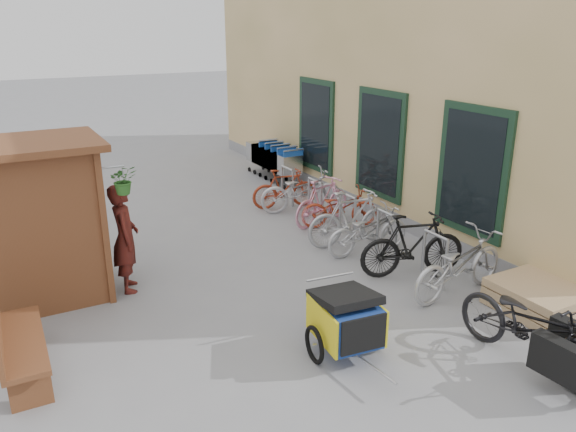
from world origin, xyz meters
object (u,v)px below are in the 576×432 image
child_trailer (346,318)px  bike_6 (301,190)px  shopping_carts (273,157)px  bike_4 (339,208)px  pallet_stack (538,298)px  bike_3 (352,218)px  cargo_bike (533,328)px  bike_2 (368,231)px  bike_5 (322,201)px  bike_1 (413,245)px  bench (13,338)px  kiosk (22,202)px  person_kiosk (125,238)px  bike_0 (459,264)px  bike_7 (285,188)px

child_trailer → bike_6: (2.34, 5.13, -0.03)m
shopping_carts → bike_4: 3.96m
pallet_stack → bike_3: 3.55m
shopping_carts → cargo_bike: 9.21m
bike_2 → bike_5: size_ratio=1.02×
bike_6 → child_trailer: bearing=170.1°
bike_1 → bike_3: bike_1 is taller
bench → bike_5: bearing=26.4°
bench → cargo_bike: size_ratio=0.81×
pallet_stack → bike_4: bearing=96.8°
pallet_stack → child_trailer: bearing=171.8°
kiosk → person_kiosk: 1.52m
bench → shopping_carts: 9.26m
pallet_stack → bike_5: bearing=98.7°
shopping_carts → cargo_bike: (-1.24, -9.12, -0.07)m
bike_1 → bike_6: size_ratio=0.98×
bench → kiosk: bearing=79.7°
pallet_stack → shopping_carts: bearing=90.0°
bike_0 → bike_3: bearing=-0.2°
shopping_carts → child_trailer: 8.40m
bike_0 → child_trailer: bearing=96.3°
bike_6 → bike_2: bearing=-168.4°
bike_2 → bike_4: bike_2 is taller
shopping_carts → bike_5: (-0.72, -3.58, -0.11)m
bike_1 → bike_7: size_ratio=1.19×
bike_0 → bike_6: size_ratio=1.05×
cargo_bike → bike_0: 1.93m
kiosk → bike_7: size_ratio=1.68×
kiosk → bike_6: (5.58, 1.70, -1.07)m
kiosk → bike_6: size_ratio=1.37×
bike_7 → bike_6: bearing=-143.0°
bench → bike_7: bench is taller
bike_1 → bike_3: 1.59m
bench → bike_6: bearing=32.9°
child_trailer → bike_2: bearing=54.9°
child_trailer → bike_5: 4.84m
bike_3 → bike_2: bearing=-169.2°
cargo_bike → bike_5: size_ratio=1.26×
shopping_carts → bike_1: 6.47m
child_trailer → cargo_bike: (1.80, -1.30, 0.01)m
bike_4 → pallet_stack: bearing=-153.5°
bike_4 → kiosk: bearing=114.3°
child_trailer → bike_4: 4.64m
bike_3 → bike_7: 2.56m
bike_3 → bike_6: 2.15m
person_kiosk → bike_1: (4.20, -1.73, -0.32)m
person_kiosk → bike_1: size_ratio=0.96×
bench → shopping_carts: size_ratio=0.73×
child_trailer → bike_2: (2.20, 2.51, -0.07)m
pallet_stack → bike_3: bike_3 is taller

